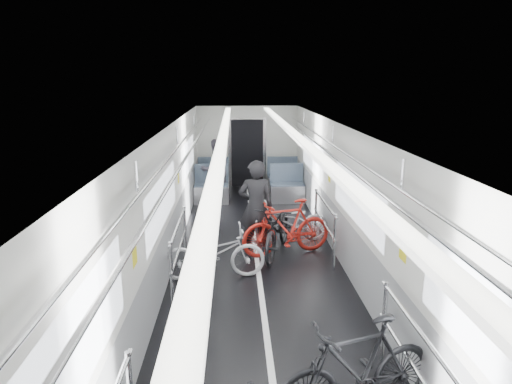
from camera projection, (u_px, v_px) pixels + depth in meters
car_shell at (255, 189)px, 8.69m from camera, size 3.02×14.01×2.41m
bike_left_far at (214, 253)px, 7.38m from camera, size 1.71×0.75×0.87m
bike_right_near at (357, 369)px, 4.30m from camera, size 1.77×0.98×1.02m
bike_right_mid at (289, 222)px, 8.98m from camera, size 1.71×0.90×0.85m
bike_right_far at (287, 228)px, 8.37m from camera, size 1.80×0.97×1.04m
bike_aisle at (278, 229)px, 8.42m from camera, size 1.16×1.96×0.98m
person_standing at (256, 207)px, 8.41m from camera, size 0.64×0.42×1.76m
person_seated at (216, 170)px, 12.07m from camera, size 0.95×0.83×1.65m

